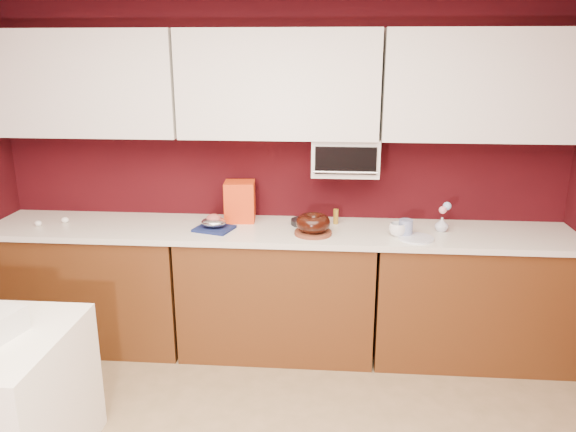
% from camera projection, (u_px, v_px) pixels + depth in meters
% --- Properties ---
extents(wall_back, '(4.00, 0.02, 2.50)m').
position_uv_depth(wall_back, '(281.00, 169.00, 4.01)').
color(wall_back, '#34070B').
rests_on(wall_back, floor).
extents(base_cabinet_left, '(1.31, 0.58, 0.86)m').
position_uv_depth(base_cabinet_left, '(94.00, 286.00, 4.05)').
color(base_cabinet_left, '#552C11').
rests_on(base_cabinet_left, floor).
extents(base_cabinet_center, '(1.31, 0.58, 0.86)m').
position_uv_depth(base_cabinet_center, '(278.00, 292.00, 3.95)').
color(base_cabinet_center, '#552C11').
rests_on(base_cabinet_center, floor).
extents(base_cabinet_right, '(1.31, 0.58, 0.86)m').
position_uv_depth(base_cabinet_right, '(471.00, 299.00, 3.84)').
color(base_cabinet_right, '#552C11').
rests_on(base_cabinet_right, floor).
extents(countertop, '(4.00, 0.62, 0.04)m').
position_uv_depth(countertop, '(277.00, 231.00, 3.82)').
color(countertop, silver).
rests_on(countertop, base_cabinet_center).
extents(upper_cabinet_left, '(1.31, 0.33, 0.70)m').
position_uv_depth(upper_cabinet_left, '(83.00, 83.00, 3.79)').
color(upper_cabinet_left, white).
rests_on(upper_cabinet_left, wall_back).
extents(upper_cabinet_center, '(1.31, 0.33, 0.70)m').
position_uv_depth(upper_cabinet_center, '(279.00, 84.00, 3.69)').
color(upper_cabinet_center, white).
rests_on(upper_cabinet_center, wall_back).
extents(upper_cabinet_right, '(1.31, 0.33, 0.70)m').
position_uv_depth(upper_cabinet_right, '(486.00, 85.00, 3.58)').
color(upper_cabinet_right, white).
rests_on(upper_cabinet_right, wall_back).
extents(toaster_oven, '(0.45, 0.30, 0.25)m').
position_uv_depth(toaster_oven, '(345.00, 156.00, 3.80)').
color(toaster_oven, white).
rests_on(toaster_oven, upper_cabinet_center).
extents(toaster_oven_door, '(0.40, 0.02, 0.18)m').
position_uv_depth(toaster_oven_door, '(346.00, 161.00, 3.65)').
color(toaster_oven_door, black).
rests_on(toaster_oven_door, toaster_oven).
extents(toaster_oven_handle, '(0.42, 0.02, 0.02)m').
position_uv_depth(toaster_oven_handle, '(345.00, 172.00, 3.66)').
color(toaster_oven_handle, silver).
rests_on(toaster_oven_handle, toaster_oven).
extents(cake_base, '(0.30, 0.30, 0.02)m').
position_uv_depth(cake_base, '(313.00, 233.00, 3.69)').
color(cake_base, brown).
rests_on(cake_base, countertop).
extents(bundt_cake, '(0.30, 0.30, 0.09)m').
position_uv_depth(bundt_cake, '(313.00, 223.00, 3.67)').
color(bundt_cake, black).
rests_on(bundt_cake, cake_base).
extents(navy_towel, '(0.29, 0.26, 0.02)m').
position_uv_depth(navy_towel, '(214.00, 229.00, 3.78)').
color(navy_towel, '#141E4E').
rests_on(navy_towel, countertop).
extents(foil_ham_nest, '(0.20, 0.18, 0.06)m').
position_uv_depth(foil_ham_nest, '(214.00, 222.00, 3.77)').
color(foil_ham_nest, silver).
rests_on(foil_ham_nest, navy_towel).
extents(roasted_ham, '(0.11, 0.10, 0.06)m').
position_uv_depth(roasted_ham, '(214.00, 219.00, 3.76)').
color(roasted_ham, '#AF5550').
rests_on(roasted_ham, foil_ham_nest).
extents(pandoro_box, '(0.22, 0.21, 0.28)m').
position_uv_depth(pandoro_box, '(240.00, 201.00, 3.96)').
color(pandoro_box, red).
rests_on(pandoro_box, countertop).
extents(dark_pan, '(0.22, 0.22, 0.03)m').
position_uv_depth(dark_pan, '(305.00, 222.00, 3.91)').
color(dark_pan, black).
rests_on(dark_pan, countertop).
extents(coffee_mug, '(0.13, 0.13, 0.11)m').
position_uv_depth(coffee_mug, '(398.00, 228.00, 3.65)').
color(coffee_mug, silver).
rests_on(coffee_mug, countertop).
extents(blue_jar, '(0.10, 0.10, 0.11)m').
position_uv_depth(blue_jar, '(406.00, 228.00, 3.65)').
color(blue_jar, navy).
rests_on(blue_jar, countertop).
extents(flower_vase, '(0.10, 0.10, 0.11)m').
position_uv_depth(flower_vase, '(442.00, 223.00, 3.74)').
color(flower_vase, '#B5BACE').
rests_on(flower_vase, countertop).
extents(flower_pink, '(0.05, 0.05, 0.05)m').
position_uv_depth(flower_pink, '(443.00, 210.00, 3.72)').
color(flower_pink, pink).
rests_on(flower_pink, flower_vase).
extents(flower_blue, '(0.06, 0.06, 0.06)m').
position_uv_depth(flower_blue, '(447.00, 206.00, 3.73)').
color(flower_blue, '#95BDEE').
rests_on(flower_blue, flower_vase).
extents(china_plate, '(0.30, 0.30, 0.01)m').
position_uv_depth(china_plate, '(416.00, 238.00, 3.60)').
color(china_plate, white).
rests_on(china_plate, countertop).
extents(amber_bottle, '(0.05, 0.05, 0.10)m').
position_uv_depth(amber_bottle, '(336.00, 216.00, 3.91)').
color(amber_bottle, olive).
rests_on(amber_bottle, countertop).
extents(egg_left, '(0.06, 0.05, 0.04)m').
position_uv_depth(egg_left, '(38.00, 223.00, 3.86)').
color(egg_left, white).
rests_on(egg_left, countertop).
extents(egg_right, '(0.05, 0.04, 0.04)m').
position_uv_depth(egg_right, '(65.00, 220.00, 3.94)').
color(egg_right, white).
rests_on(egg_right, countertop).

